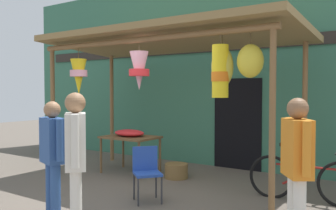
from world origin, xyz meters
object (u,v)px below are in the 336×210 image
Objects in this scene: wicker_basket_by_table at (176,171)px; display_table at (130,140)px; folding_chair at (146,169)px; flower_heap_on_table at (130,133)px; vendor_in_orange at (76,154)px; parked_bicycle at (305,180)px; shopper_by_bananas at (53,151)px; customer_foreground at (297,162)px.

display_table is at bearing -171.79° from wicker_basket_by_table.
folding_chair is at bearing -74.80° from wicker_basket_by_table.
wicker_basket_by_table is (1.06, 0.16, -0.70)m from flower_heap_on_table.
vendor_in_orange reaches higher than wicker_basket_by_table.
folding_chair is at bearing -147.71° from parked_bicycle.
vendor_in_orange reaches higher than folding_chair.
flower_heap_on_table is 3.54m from vendor_in_orange.
display_table is 0.70× the size of shopper_by_bananas.
customer_foreground is (3.92, -1.93, 0.13)m from flower_heap_on_table.
display_table is 2.44× the size of wicker_basket_by_table.
folding_chair is 0.53× the size of shopper_by_bananas.
vendor_in_orange is 2.42m from customer_foreground.
vendor_in_orange is (1.77, -3.07, 0.32)m from display_table.
shopper_by_bananas is at bearing 159.93° from vendor_in_orange.
flower_heap_on_table is at bearing 120.19° from vendor_in_orange.
folding_chair reaches higher than display_table.
display_table is at bearing 110.16° from shopper_by_bananas.
wicker_basket_by_table is 3.05m from shopper_by_bananas.
flower_heap_on_table is 2.02m from folding_chair.
shopper_by_bananas is at bearing -106.62° from folding_chair.
customer_foreground reaches higher than shopper_by_bananas.
customer_foreground is at bearing -79.04° from parked_bicycle.
flower_heap_on_table is 3.58m from parked_bicycle.
flower_heap_on_table is 0.43× the size of shopper_by_bananas.
customer_foreground is (3.91, -1.94, 0.28)m from display_table.
customer_foreground is (2.14, 1.12, -0.04)m from vendor_in_orange.
wicker_basket_by_table is (1.05, 0.15, -0.54)m from display_table.
vendor_in_orange is 1.03× the size of customer_foreground.
parked_bicycle is at bearing 59.70° from vendor_in_orange.
display_table is 0.68× the size of customer_foreground.
customer_foreground is at bearing -26.25° from flower_heap_on_table.
parked_bicycle is 2.04m from customer_foreground.
shopper_by_bananas is (1.03, -2.80, 0.24)m from display_table.
customer_foreground reaches higher than wicker_basket_by_table.
display_table is 3.55m from vendor_in_orange.
customer_foreground is 3.00m from shopper_by_bananas.
parked_bicycle is at bearing -4.39° from wicker_basket_by_table.
shopper_by_bananas is at bearing -90.42° from wicker_basket_by_table.
folding_chair is at bearing -42.88° from display_table.
wicker_basket_by_table is 0.26× the size of parked_bicycle.
folding_chair is 1.84× the size of wicker_basket_by_table.
folding_chair is 1.60m from wicker_basket_by_table.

